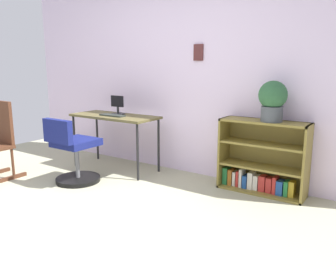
% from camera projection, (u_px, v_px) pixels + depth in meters
% --- Properties ---
extents(ground_plane, '(6.24, 6.24, 0.00)m').
position_uv_depth(ground_plane, '(40.00, 230.00, 2.88)').
color(ground_plane, '#A7A588').
extents(wall_back, '(5.20, 0.12, 2.51)m').
position_uv_depth(wall_back, '(178.00, 74.00, 4.37)').
color(wall_back, silver).
rests_on(wall_back, ground_plane).
extents(desk, '(1.19, 0.50, 0.72)m').
position_uv_depth(desk, '(115.00, 120.00, 4.48)').
color(desk, brown).
rests_on(desk, ground_plane).
extents(monitor, '(0.20, 0.19, 0.25)m').
position_uv_depth(monitor, '(118.00, 106.00, 4.52)').
color(monitor, '#262628').
rests_on(monitor, desk).
extents(keyboard, '(0.36, 0.12, 0.02)m').
position_uv_depth(keyboard, '(112.00, 115.00, 4.39)').
color(keyboard, '#2A302C').
rests_on(keyboard, desk).
extents(office_chair, '(0.52, 0.55, 0.78)m').
position_uv_depth(office_chair, '(73.00, 154.00, 3.99)').
color(office_chair, black).
rests_on(office_chair, ground_plane).
extents(bookshelf_low, '(0.93, 0.30, 0.79)m').
position_uv_depth(bookshelf_low, '(262.00, 161.00, 3.72)').
color(bookshelf_low, olive).
rests_on(bookshelf_low, ground_plane).
extents(potted_plant_on_shelf, '(0.29, 0.29, 0.42)m').
position_uv_depth(potted_plant_on_shelf, '(273.00, 100.00, 3.49)').
color(potted_plant_on_shelf, '#474C51').
rests_on(potted_plant_on_shelf, bookshelf_low).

